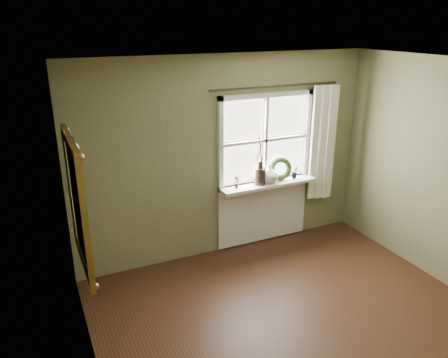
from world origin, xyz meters
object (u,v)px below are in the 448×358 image
Objects in this scene: dark_jug at (260,176)px; gilt_mirror at (77,204)px; wreath at (280,171)px; cream_vase at (269,174)px.

gilt_mirror reaches higher than dark_jug.
gilt_mirror is (-2.72, -0.91, 0.37)m from wreath.
wreath reaches higher than cream_vase.
dark_jug is at bearing 180.00° from cream_vase.
gilt_mirror is at bearing -159.88° from dark_jug.
gilt_mirror reaches higher than cream_vase.
wreath is (0.34, 0.04, 0.01)m from dark_jug.
gilt_mirror reaches higher than wreath.
gilt_mirror is (-2.53, -0.87, 0.37)m from cream_vase.
cream_vase is (0.15, 0.00, 0.01)m from dark_jug.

